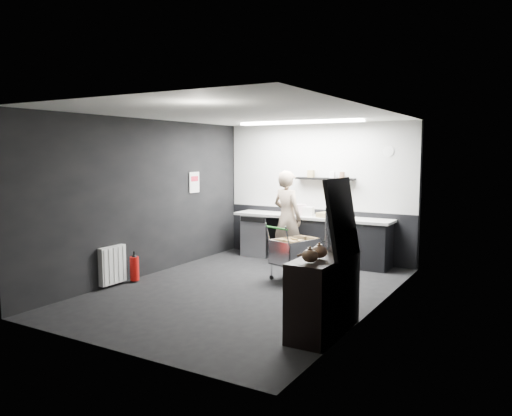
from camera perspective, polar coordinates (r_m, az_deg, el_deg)
The scene contains 22 objects.
floor at distance 7.85m, azimuth -1.13°, elevation -9.36°, with size 5.50×5.50×0.00m, color black.
ceiling at distance 7.58m, azimuth -1.18°, elevation 10.70°, with size 5.50×5.50×0.00m, color white.
wall_back at distance 10.04m, azimuth 7.10°, elevation 1.87°, with size 5.50×5.50×0.00m, color black.
wall_front at distance 5.47m, azimuth -16.43°, elevation -2.07°, with size 5.50×5.50×0.00m, color black.
wall_left at distance 8.81m, azimuth -12.31°, elevation 1.15°, with size 5.50×5.50×0.00m, color black.
wall_right at distance 6.78m, azimuth 13.41°, elevation -0.40°, with size 5.50×5.50×0.00m, color black.
kitchen_wall_panel at distance 9.99m, azimuth 7.09°, elevation 4.72°, with size 3.95×0.02×1.70m, color silver.
dado_panel at distance 10.12m, azimuth 6.98°, elevation -2.94°, with size 3.95×0.02×1.00m, color black.
floating_shelf at distance 9.82m, azimuth 7.89°, elevation 3.34°, with size 1.20×0.22×0.04m, color black.
wall_clock at distance 9.51m, azimuth 14.90°, elevation 6.29°, with size 0.20×0.20×0.03m, color white.
poster at distance 9.77m, azimuth -7.08°, elevation 2.93°, with size 0.02×0.30×0.40m, color white.
poster_red_band at distance 9.77m, azimuth -7.06°, elevation 3.34°, with size 0.01×0.22×0.10m, color red.
radiator at distance 8.28m, azimuth -16.09°, elevation -6.28°, with size 0.10×0.50×0.60m, color white.
ceiling_strip at distance 9.20m, azimuth 4.96°, elevation 9.72°, with size 2.40×0.20×0.04m, color white.
prep_counter at distance 9.79m, azimuth 6.99°, elevation -3.50°, with size 3.20×0.61×0.90m.
person at distance 9.50m, azimuth 3.58°, elevation -1.10°, with size 0.65×0.43×1.79m, color beige.
shopping_cart at distance 8.47m, azimuth 4.46°, elevation -5.15°, with size 0.74×0.99×0.93m.
sideboard at distance 6.00m, azimuth 7.98°, elevation -8.61°, with size 0.52×1.23×1.84m.
fire_extinguisher at distance 8.51m, azimuth -13.72°, elevation -6.64°, with size 0.15×0.15×0.49m.
cardboard_box at distance 9.57m, azimuth 8.46°, elevation -0.81°, with size 0.44×0.33×0.09m, color #917E4D.
pink_tub at distance 9.86m, azimuth 5.18°, elevation -0.19°, with size 0.21×0.21×0.21m, color silver.
white_container at distance 9.74m, azimuth 6.00°, elevation -0.39°, with size 0.20×0.15×0.18m, color white.
Camera 1 is at (3.96, -6.44, 2.13)m, focal length 35.00 mm.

